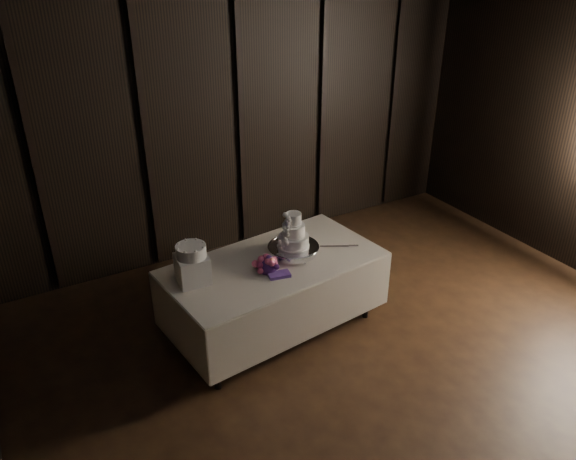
# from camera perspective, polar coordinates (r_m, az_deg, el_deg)

# --- Properties ---
(room) EXTENTS (6.08, 7.08, 3.08)m
(room) POSITION_cam_1_polar(r_m,az_deg,el_deg) (3.87, 17.82, -3.08)
(room) COLOR black
(room) RESTS_ON ground
(display_table) EXTENTS (2.10, 1.26, 0.76)m
(display_table) POSITION_cam_1_polar(r_m,az_deg,el_deg) (5.32, -1.41, -6.43)
(display_table) COLOR beige
(display_table) RESTS_ON ground
(cake_stand) EXTENTS (0.56, 0.56, 0.09)m
(cake_stand) POSITION_cam_1_polar(r_m,az_deg,el_deg) (5.22, 0.55, -2.08)
(cake_stand) COLOR silver
(cake_stand) RESTS_ON display_table
(wedding_cake) EXTENTS (0.32, 0.28, 0.34)m
(wedding_cake) POSITION_cam_1_polar(r_m,az_deg,el_deg) (5.11, 0.40, -0.48)
(wedding_cake) COLOR white
(wedding_cake) RESTS_ON cake_stand
(bouquet) EXTENTS (0.38, 0.46, 0.19)m
(bouquet) POSITION_cam_1_polar(r_m,az_deg,el_deg) (4.96, -2.09, -3.57)
(bouquet) COLOR #E75281
(bouquet) RESTS_ON display_table
(box_pedestal) EXTENTS (0.28, 0.28, 0.25)m
(box_pedestal) POSITION_cam_1_polar(r_m,az_deg,el_deg) (4.85, -9.67, -3.93)
(box_pedestal) COLOR white
(box_pedestal) RESTS_ON display_table
(small_cake) EXTENTS (0.34, 0.34, 0.10)m
(small_cake) POSITION_cam_1_polar(r_m,az_deg,el_deg) (4.76, -9.83, -2.12)
(small_cake) COLOR white
(small_cake) RESTS_ON box_pedestal
(cake_knife) EXTENTS (0.34, 0.20, 0.01)m
(cake_knife) POSITION_cam_1_polar(r_m,az_deg,el_deg) (5.39, 4.73, -1.66)
(cake_knife) COLOR silver
(cake_knife) RESTS_ON display_table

